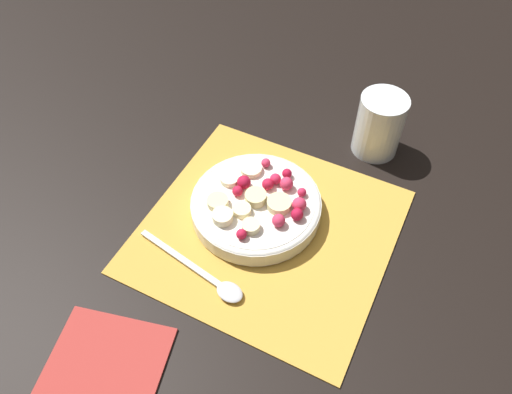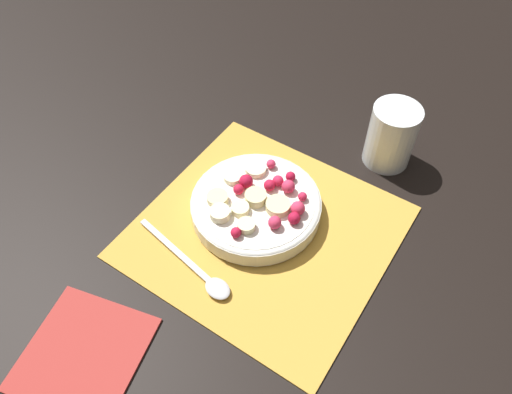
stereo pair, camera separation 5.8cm
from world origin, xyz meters
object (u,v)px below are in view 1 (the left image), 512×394
Objects in this scene: spoon at (213,280)px; napkin at (102,372)px; drinking_glass at (379,125)px; fruit_bowl at (256,204)px.

spoon reaches higher than napkin.
napkin is (-0.18, -0.54, -0.05)m from drinking_glass.
fruit_bowl is 1.83× the size of drinking_glass.
spoon is 0.19m from napkin.
spoon is at bearing -89.94° from fruit_bowl.
spoon is at bearing -108.32° from drinking_glass.
napkin is at bearing -108.61° from drinking_glass.
spoon is 1.77× the size of drinking_glass.
drinking_glass is 0.60× the size of napkin.
fruit_bowl is 1.04× the size of spoon.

